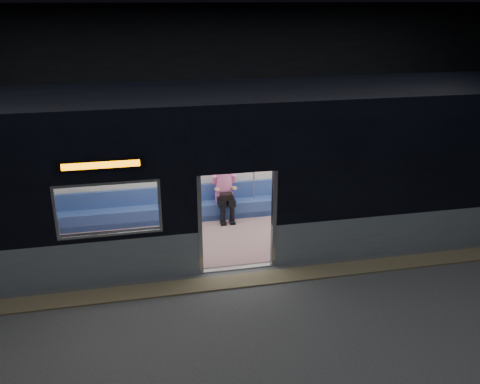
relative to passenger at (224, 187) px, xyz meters
name	(u,v)px	position (x,y,z in m)	size (l,w,h in m)	color
station_floor	(249,297)	(-0.20, -3.55, -0.83)	(24.00, 14.00, 0.01)	#47494C
station_envelope	(251,96)	(-0.20, -3.55, 2.84)	(24.00, 14.00, 5.00)	black
tactile_strip	(243,280)	(-0.20, -3.00, -0.81)	(22.80, 0.50, 0.03)	#8C7F59
metro_car	(223,160)	(-0.20, -1.00, 1.02)	(18.00, 3.04, 3.35)	#90A2AC
passenger	(224,187)	(0.00, 0.00, 0.00)	(0.46, 0.75, 1.43)	black
handbag	(226,196)	(0.00, -0.24, -0.14)	(0.28, 0.24, 0.14)	black
transit_map	(390,146)	(4.45, 0.31, 0.68)	(1.10, 0.03, 0.71)	white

